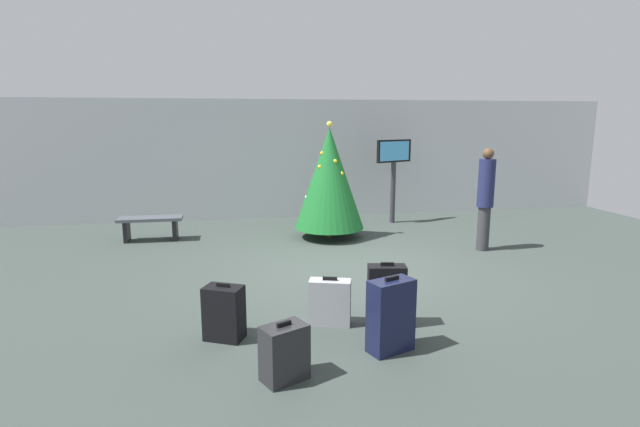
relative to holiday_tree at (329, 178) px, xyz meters
name	(u,v)px	position (x,y,z in m)	size (l,w,h in m)	color
ground_plane	(349,269)	(-0.11, -2.18, -1.23)	(16.00, 16.00, 0.00)	#38423D
back_wall	(306,159)	(-0.11, 2.42, 0.21)	(16.00, 0.20, 2.89)	#B7BCC1
holiday_tree	(329,178)	(0.00, 0.00, 0.00)	(1.41, 1.41, 2.37)	#4C3319
flight_info_kiosk	(394,164)	(1.77, 1.20, 0.15)	(0.93, 0.45, 1.95)	#333338
waiting_bench	(151,224)	(-3.58, 0.39, -0.88)	(1.25, 0.44, 0.48)	#4C5159
traveller_0	(485,196)	(2.63, -1.47, -0.21)	(0.41, 0.41, 1.90)	#333338
suitcase_0	(386,296)	(-0.21, -4.43, -0.86)	(0.47, 0.29, 0.78)	black
suitcase_1	(224,313)	(-2.08, -4.44, -0.93)	(0.49, 0.42, 0.65)	black
suitcase_2	(284,353)	(-1.52, -5.42, -0.96)	(0.49, 0.42, 0.58)	#232326
suitcase_3	(330,302)	(-0.85, -4.26, -0.96)	(0.53, 0.35, 0.59)	#9EA0A5
suitcase_4	(391,316)	(-0.37, -5.04, -0.84)	(0.53, 0.40, 0.82)	#141938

